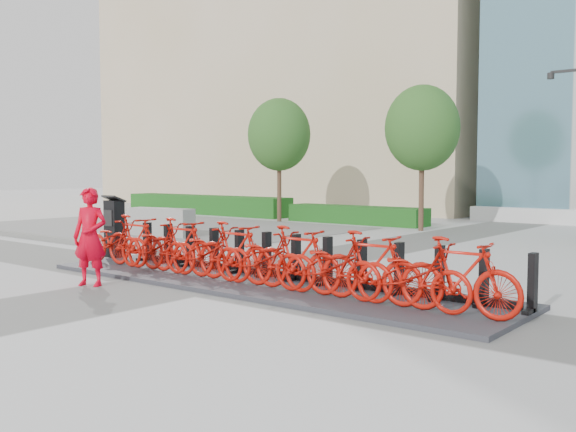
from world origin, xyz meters
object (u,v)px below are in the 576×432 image
Objects in this scene: bike_0 at (114,241)px; jersey_barrier at (161,222)px; worker_red at (90,237)px; kiosk at (114,227)px.

bike_0 is 0.81× the size of jersey_barrier.
worker_red is (1.51, -1.60, 0.33)m from bike_0.
kiosk is at bearing 53.94° from bike_0.
worker_red is at bearing -48.35° from kiosk.
bike_0 is at bearing -41.36° from kiosk.
kiosk is 3.36m from worker_red.
worker_red is 9.04m from jersey_barrier.
jersey_barrier is at bearing 124.19° from kiosk.
worker_red is (2.45, -2.29, 0.12)m from kiosk.
kiosk is 0.81× the size of worker_red.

